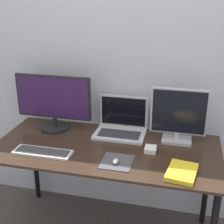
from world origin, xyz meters
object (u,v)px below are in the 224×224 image
at_px(monitor_right, 179,116).
at_px(keyboard, 43,152).
at_px(power_brick, 150,149).
at_px(book, 182,172).
at_px(monitor_left, 53,102).
at_px(mouse, 116,161).
at_px(laptop, 121,124).

relative_size(monitor_right, keyboard, 1.00).
bearing_deg(power_brick, book, -48.02).
height_order(monitor_left, monitor_right, monitor_left).
bearing_deg(monitor_right, monitor_left, -180.00).
relative_size(monitor_left, keyboard, 1.50).
bearing_deg(book, mouse, 176.64).
relative_size(monitor_right, book, 1.58).
xyz_separation_m(laptop, keyboard, (-0.44, -0.44, -0.06)).
bearing_deg(power_brick, laptop, 135.68).
xyz_separation_m(monitor_left, keyboard, (0.08, -0.39, -0.21)).
distance_m(monitor_left, power_brick, 0.82).
bearing_deg(book, monitor_right, 96.63).
xyz_separation_m(monitor_right, keyboard, (-0.86, -0.39, -0.19)).
xyz_separation_m(laptop, mouse, (0.06, -0.46, -0.05)).
height_order(laptop, book, laptop).
xyz_separation_m(keyboard, book, (0.91, -0.04, 0.01)).
bearing_deg(power_brick, keyboard, -164.19).
bearing_deg(monitor_left, laptop, 5.65).
bearing_deg(laptop, mouse, -82.37).
bearing_deg(monitor_right, book, -83.37).
distance_m(laptop, mouse, 0.47).
relative_size(monitor_left, book, 2.38).
relative_size(mouse, power_brick, 0.63).
relative_size(keyboard, power_brick, 4.33).
relative_size(mouse, book, 0.23).
height_order(monitor_left, mouse, monitor_left).
distance_m(monitor_right, mouse, 0.57).
bearing_deg(monitor_right, mouse, -130.87).
bearing_deg(keyboard, monitor_left, 101.33).
distance_m(book, power_brick, 0.32).
xyz_separation_m(monitor_right, mouse, (-0.36, -0.41, -0.18)).
height_order(monitor_right, laptop, monitor_right).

